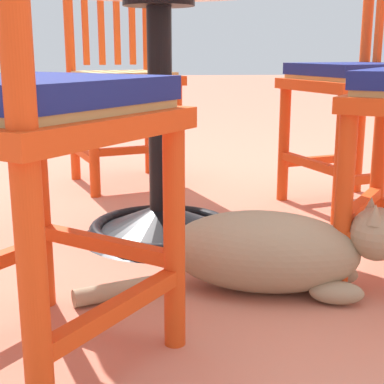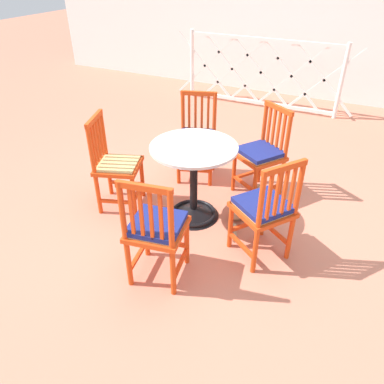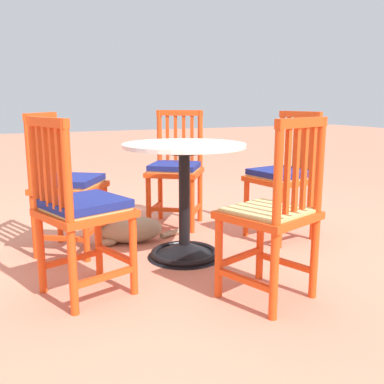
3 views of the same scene
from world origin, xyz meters
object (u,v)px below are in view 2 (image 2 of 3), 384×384
object	(u,v)px
cafe_table	(194,190)
tabby_cat	(247,204)
orange_chair_facing_out	(197,139)
orange_chair_near_fence	(156,229)
orange_chair_at_corner	(115,165)
orange_chair_by_planter	(264,210)
orange_chair_tucked_in	(261,154)

from	to	relation	value
cafe_table	tabby_cat	world-z (taller)	cafe_table
orange_chair_facing_out	tabby_cat	xyz separation A→B (m)	(0.74, -0.44, -0.35)
orange_chair_near_fence	orange_chair_at_corner	size ratio (longest dim) A/B	1.00
orange_chair_by_planter	orange_chair_tucked_in	bearing A→B (deg)	108.35
tabby_cat	orange_chair_by_planter	bearing A→B (deg)	-60.39
orange_chair_at_corner	tabby_cat	distance (m)	1.29
cafe_table	orange_chair_at_corner	size ratio (longest dim) A/B	0.83
orange_chair_near_fence	orange_chair_facing_out	size ratio (longest dim) A/B	1.00
orange_chair_near_fence	orange_chair_tucked_in	xyz separation A→B (m)	(0.33, 1.47, 0.00)
orange_chair_near_fence	tabby_cat	xyz separation A→B (m)	(0.34, 1.08, -0.35)
orange_chair_near_fence	orange_chair_facing_out	world-z (taller)	same
tabby_cat	orange_chair_tucked_in	bearing A→B (deg)	91.62
cafe_table	orange_chair_near_fence	world-z (taller)	orange_chair_near_fence
cafe_table	orange_chair_near_fence	bearing A→B (deg)	-83.39
orange_chair_near_fence	orange_chair_at_corner	bearing A→B (deg)	141.41
orange_chair_facing_out	tabby_cat	world-z (taller)	orange_chair_facing_out
cafe_table	orange_chair_facing_out	bearing A→B (deg)	113.27
orange_chair_at_corner	tabby_cat	size ratio (longest dim) A/B	1.22
orange_chair_tucked_in	orange_chair_at_corner	xyz separation A→B (m)	(-1.17, -0.80, -0.01)
orange_chair_at_corner	tabby_cat	bearing A→B (deg)	18.98
cafe_table	orange_chair_near_fence	xyz separation A→B (m)	(0.09, -0.82, 0.16)
tabby_cat	orange_chair_facing_out	bearing A→B (deg)	149.29
orange_chair_tucked_in	orange_chair_facing_out	bearing A→B (deg)	176.28
orange_chair_by_planter	orange_chair_near_fence	bearing A→B (deg)	-137.47
cafe_table	orange_chair_tucked_in	world-z (taller)	orange_chair_tucked_in
orange_chair_tucked_in	orange_chair_facing_out	xyz separation A→B (m)	(-0.72, 0.05, 0.00)
orange_chair_tucked_in	orange_chair_by_planter	bearing A→B (deg)	-71.65
orange_chair_by_planter	tabby_cat	size ratio (longest dim) A/B	1.22
orange_chair_facing_out	tabby_cat	distance (m)	0.93
orange_chair_facing_out	orange_chair_by_planter	bearing A→B (deg)	-42.58
orange_chair_by_planter	cafe_table	bearing A→B (deg)	161.51
cafe_table	orange_chair_tucked_in	distance (m)	0.79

